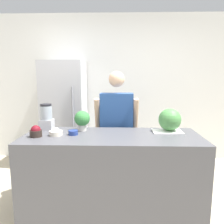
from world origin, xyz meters
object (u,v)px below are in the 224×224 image
at_px(person, 116,130).
at_px(blender, 46,117).
at_px(potted_plant, 82,119).
at_px(bowl_cherries, 36,132).
at_px(refrigerator, 65,114).
at_px(bowl_cream, 56,132).
at_px(bowl_small_blue, 73,133).
at_px(watermelon, 170,120).

distance_m(person, blender, 0.92).
bearing_deg(blender, potted_plant, -6.54).
height_order(bowl_cherries, potted_plant, potted_plant).
distance_m(refrigerator, bowl_cream, 1.37).
relative_size(bowl_cherries, bowl_cream, 0.89).
bearing_deg(blender, bowl_cherries, -91.87).
relative_size(person, bowl_cherries, 12.57).
height_order(bowl_cream, bowl_small_blue, bowl_cream).
bearing_deg(watermelon, refrigerator, 142.31).
relative_size(person, bowl_cream, 11.25).
height_order(refrigerator, watermelon, refrigerator).
relative_size(refrigerator, bowl_cream, 12.51).
bearing_deg(watermelon, bowl_small_blue, -171.28).
relative_size(bowl_cherries, potted_plant, 0.53).
bearing_deg(watermelon, bowl_cherries, -170.26).
bearing_deg(bowl_cream, bowl_cherries, -163.97).
xyz_separation_m(watermelon, bowl_cherries, (-1.46, -0.25, -0.09)).
distance_m(bowl_cream, blender, 0.35).
bearing_deg(bowl_cherries, blender, 88.13).
distance_m(bowl_cherries, bowl_small_blue, 0.39).
bearing_deg(bowl_cream, potted_plant, 40.77).
relative_size(blender, potted_plant, 1.30).
distance_m(bowl_cherries, blender, 0.34).
distance_m(watermelon, blender, 1.45).
bearing_deg(potted_plant, bowl_cream, -139.23).
bearing_deg(potted_plant, blender, 173.46).
bearing_deg(person, bowl_cherries, -142.98).
xyz_separation_m(bowl_cream, blender, (-0.19, 0.27, 0.12)).
bearing_deg(bowl_cream, person, 41.87).
height_order(person, watermelon, person).
xyz_separation_m(person, bowl_cherries, (-0.85, -0.64, 0.14)).
height_order(person, potted_plant, person).
height_order(watermelon, bowl_cherries, watermelon).
relative_size(person, potted_plant, 6.72).
bearing_deg(bowl_small_blue, blender, 147.06).
height_order(watermelon, bowl_small_blue, watermelon).
bearing_deg(refrigerator, bowl_cherries, -88.59).
relative_size(person, bowl_small_blue, 15.38).
bearing_deg(refrigerator, bowl_cream, -80.23).
height_order(refrigerator, person, refrigerator).
relative_size(refrigerator, bowl_cherries, 13.98).
height_order(person, bowl_cream, person).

